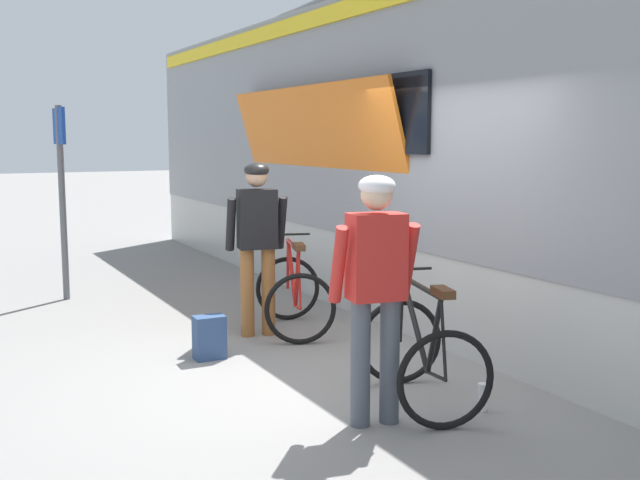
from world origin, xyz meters
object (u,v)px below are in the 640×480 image
object	(u,v)px
bicycle_far_black	(421,353)
platform_sign_post	(61,169)
water_bottle_by_the_backpack	(219,340)
train_car	(609,142)
cyclist_near_in_dark	(257,233)
cyclist_far_in_red	(376,277)
water_bottle_near_the_bikes	(482,397)
backpack_on_platform	(209,337)
bicycle_near_red	(294,294)

from	to	relation	value
bicycle_far_black	platform_sign_post	world-z (taller)	platform_sign_post
water_bottle_by_the_backpack	platform_sign_post	bearing A→B (deg)	106.57
train_car	platform_sign_post	size ratio (longest dim) A/B	7.89
train_car	cyclist_near_in_dark	xyz separation A→B (m)	(-2.84, 1.87, -0.91)
bicycle_far_black	cyclist_near_in_dark	bearing A→B (deg)	96.68
cyclist_far_in_red	water_bottle_near_the_bikes	bearing A→B (deg)	-10.35
cyclist_far_in_red	backpack_on_platform	world-z (taller)	cyclist_far_in_red
backpack_on_platform	water_bottle_near_the_bikes	size ratio (longest dim) A/B	1.93
cyclist_far_in_red	bicycle_far_black	distance (m)	0.84
cyclist_far_in_red	bicycle_near_red	world-z (taller)	cyclist_far_in_red
bicycle_far_black	water_bottle_by_the_backpack	distance (m)	2.32
bicycle_near_red	bicycle_far_black	bearing A→B (deg)	-92.30
water_bottle_near_the_bikes	cyclist_far_in_red	bearing A→B (deg)	169.65
cyclist_near_in_dark	platform_sign_post	xyz separation A→B (m)	(-1.45, 2.72, 0.57)
train_car	backpack_on_platform	world-z (taller)	train_car
water_bottle_by_the_backpack	water_bottle_near_the_bikes	bearing A→B (deg)	-64.61
cyclist_near_in_dark	platform_sign_post	bearing A→B (deg)	118.01
train_car	bicycle_far_black	distance (m)	3.05
backpack_on_platform	water_bottle_by_the_backpack	size ratio (longest dim) A/B	2.11
water_bottle_near_the_bikes	platform_sign_post	xyz separation A→B (m)	(-2.07, 5.50, 1.52)
bicycle_far_black	water_bottle_near_the_bikes	xyz separation A→B (m)	(0.34, -0.31, -0.30)
bicycle_near_red	backpack_on_platform	size ratio (longest dim) A/B	3.10
cyclist_near_in_dark	bicycle_near_red	bearing A→B (deg)	-6.14
bicycle_far_black	backpack_on_platform	size ratio (longest dim) A/B	3.05
cyclist_near_in_dark	cyclist_far_in_red	world-z (taller)	same
cyclist_far_in_red	water_bottle_near_the_bikes	world-z (taller)	cyclist_far_in_red
bicycle_far_black	backpack_on_platform	bearing A→B (deg)	118.07
train_car	cyclist_near_in_dark	distance (m)	3.52
train_car	water_bottle_near_the_bikes	xyz separation A→B (m)	(-2.21, -0.91, -1.86)
train_car	water_bottle_by_the_backpack	distance (m)	4.16
bicycle_near_red	platform_sign_post	distance (m)	3.54
water_bottle_by_the_backpack	backpack_on_platform	bearing A→B (deg)	-125.67
cyclist_near_in_dark	bicycle_far_black	bearing A→B (deg)	-83.32
platform_sign_post	cyclist_near_in_dark	bearing A→B (deg)	-61.99
backpack_on_platform	platform_sign_post	xyz separation A→B (m)	(-0.73, 3.29, 1.42)
backpack_on_platform	water_bottle_near_the_bikes	xyz separation A→B (m)	(1.35, -2.21, -0.10)
cyclist_near_in_dark	platform_sign_post	world-z (taller)	platform_sign_post
cyclist_far_in_red	water_bottle_near_the_bikes	distance (m)	1.28
cyclist_far_in_red	backpack_on_platform	xyz separation A→B (m)	(-0.50, 2.06, -0.85)
cyclist_near_in_dark	bicycle_near_red	xyz separation A→B (m)	(0.39, -0.04, -0.65)
bicycle_far_black	platform_sign_post	bearing A→B (deg)	108.52
bicycle_near_red	water_bottle_near_the_bikes	size ratio (longest dim) A/B	5.96
water_bottle_near_the_bikes	water_bottle_by_the_backpack	xyz separation A→B (m)	(-1.17, 2.46, -0.01)
cyclist_far_in_red	bicycle_far_black	world-z (taller)	cyclist_far_in_red
bicycle_far_black	water_bottle_near_the_bikes	distance (m)	0.55
train_car	bicycle_far_black	xyz separation A→B (m)	(-2.55, -0.60, -1.56)
bicycle_far_black	water_bottle_by_the_backpack	world-z (taller)	bicycle_far_black
cyclist_far_in_red	bicycle_near_red	distance (m)	2.73
backpack_on_platform	platform_sign_post	world-z (taller)	platform_sign_post
train_car	water_bottle_by_the_backpack	xyz separation A→B (m)	(-3.38, 1.55, -1.87)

